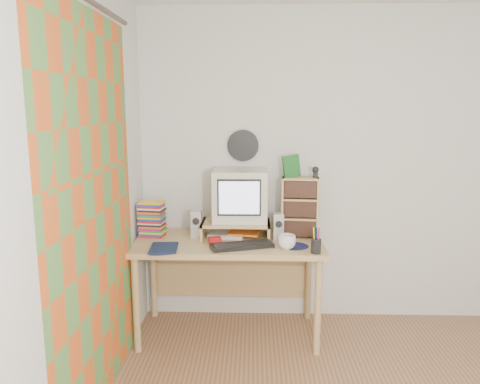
# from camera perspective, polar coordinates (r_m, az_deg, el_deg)

# --- Properties ---
(back_wall) EXTENTS (3.50, 0.00, 3.50)m
(back_wall) POSITION_cam_1_polar(r_m,az_deg,el_deg) (3.86, 14.31, 2.84)
(back_wall) COLOR silver
(back_wall) RESTS_ON floor
(left_wall) EXTENTS (0.00, 3.50, 3.50)m
(left_wall) POSITION_cam_1_polar(r_m,az_deg,el_deg) (2.24, -22.25, -3.01)
(left_wall) COLOR silver
(left_wall) RESTS_ON floor
(curtain) EXTENTS (0.00, 2.20, 2.20)m
(curtain) POSITION_cam_1_polar(r_m,az_deg,el_deg) (2.68, -17.21, -2.75)
(curtain) COLOR #C7521C
(curtain) RESTS_ON left_wall
(wall_disc) EXTENTS (0.25, 0.02, 0.25)m
(wall_disc) POSITION_cam_1_polar(r_m,az_deg,el_deg) (3.73, 0.36, 5.69)
(wall_disc) COLOR black
(wall_disc) RESTS_ON back_wall
(desk) EXTENTS (1.40, 0.70, 0.75)m
(desk) POSITION_cam_1_polar(r_m,az_deg,el_deg) (3.62, -1.36, -7.67)
(desk) COLOR tan
(desk) RESTS_ON floor
(monitor_riser) EXTENTS (0.52, 0.30, 0.12)m
(monitor_riser) POSITION_cam_1_polar(r_m,az_deg,el_deg) (3.59, -0.54, -4.02)
(monitor_riser) COLOR #D6BB71
(monitor_riser) RESTS_ON desk
(crt_monitor) EXTENTS (0.42, 0.42, 0.39)m
(crt_monitor) POSITION_cam_1_polar(r_m,az_deg,el_deg) (3.59, -0.02, -0.39)
(crt_monitor) COLOR beige
(crt_monitor) RESTS_ON monitor_riser
(speaker_left) EXTENTS (0.08, 0.08, 0.21)m
(speaker_left) POSITION_cam_1_polar(r_m,az_deg,el_deg) (3.58, -5.30, -3.91)
(speaker_left) COLOR silver
(speaker_left) RESTS_ON desk
(speaker_right) EXTENTS (0.08, 0.08, 0.20)m
(speaker_right) POSITION_cam_1_polar(r_m,az_deg,el_deg) (3.51, 4.70, -4.25)
(speaker_right) COLOR silver
(speaker_right) RESTS_ON desk
(keyboard) EXTENTS (0.47, 0.28, 0.03)m
(keyboard) POSITION_cam_1_polar(r_m,az_deg,el_deg) (3.34, 0.23, -6.54)
(keyboard) COLOR black
(keyboard) RESTS_ON desk
(dvd_stack) EXTENTS (0.20, 0.15, 0.26)m
(dvd_stack) POSITION_cam_1_polar(r_m,az_deg,el_deg) (3.66, -10.68, -3.34)
(dvd_stack) COLOR brown
(dvd_stack) RESTS_ON desk
(cd_rack) EXTENTS (0.29, 0.17, 0.46)m
(cd_rack) POSITION_cam_1_polar(r_m,az_deg,el_deg) (3.59, 7.32, -1.87)
(cd_rack) COLOR #D6BB71
(cd_rack) RESTS_ON desk
(mug) EXTENTS (0.15, 0.15, 0.10)m
(mug) POSITION_cam_1_polar(r_m,az_deg,el_deg) (3.32, 5.73, -6.07)
(mug) COLOR white
(mug) RESTS_ON desk
(diary) EXTENTS (0.24, 0.19, 0.05)m
(diary) POSITION_cam_1_polar(r_m,az_deg,el_deg) (3.34, -10.89, -6.58)
(diary) COLOR #101D3D
(diary) RESTS_ON desk
(mousepad) EXTENTS (0.22, 0.22, 0.00)m
(mousepad) POSITION_cam_1_polar(r_m,az_deg,el_deg) (3.39, 6.69, -6.57)
(mousepad) COLOR black
(mousepad) RESTS_ON desk
(pen_cup) EXTENTS (0.08, 0.08, 0.14)m
(pen_cup) POSITION_cam_1_polar(r_m,az_deg,el_deg) (3.24, 9.25, -6.18)
(pen_cup) COLOR black
(pen_cup) RESTS_ON desk
(papers) EXTENTS (0.30, 0.24, 0.04)m
(papers) POSITION_cam_1_polar(r_m,az_deg,el_deg) (3.62, -0.73, -5.14)
(papers) COLOR beige
(papers) RESTS_ON desk
(red_box) EXTENTS (0.10, 0.08, 0.04)m
(red_box) POSITION_cam_1_polar(r_m,az_deg,el_deg) (3.45, -3.09, -5.87)
(red_box) COLOR red
(red_box) RESTS_ON desk
(game_box) EXTENTS (0.13, 0.07, 0.17)m
(game_box) POSITION_cam_1_polar(r_m,az_deg,el_deg) (3.55, 6.28, 3.14)
(game_box) COLOR #1B6024
(game_box) RESTS_ON cd_rack
(webcam) EXTENTS (0.05, 0.05, 0.09)m
(webcam) POSITION_cam_1_polar(r_m,az_deg,el_deg) (3.55, 9.19, 2.42)
(webcam) COLOR black
(webcam) RESTS_ON cd_rack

